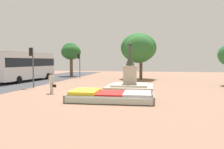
% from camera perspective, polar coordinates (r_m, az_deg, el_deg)
% --- Properties ---
extents(ground_plane, '(74.36, 74.36, 0.00)m').
position_cam_1_polar(ground_plane, '(16.92, -4.67, -5.29)').
color(ground_plane, '#8C6651').
extents(flower_planter, '(5.67, 2.99, 0.67)m').
position_cam_1_polar(flower_planter, '(14.34, -0.57, -5.73)').
color(flower_planter, '#38281C').
rests_on(flower_planter, ground_plane).
extents(statue_monument, '(4.47, 4.47, 4.39)m').
position_cam_1_polar(statue_monument, '(21.57, 4.72, -1.19)').
color(statue_monument, '#B3A994').
rests_on(statue_monument, ground_plane).
extents(traffic_light_mid_block, '(0.41, 0.30, 3.87)m').
position_cam_1_polar(traffic_light_mid_block, '(22.39, -20.18, 3.61)').
color(traffic_light_mid_block, '#4C5156').
rests_on(traffic_light_mid_block, ground_plane).
extents(traffic_light_far_corner, '(0.41, 0.30, 3.72)m').
position_cam_1_polar(traffic_light_far_corner, '(34.07, -8.58, 3.54)').
color(traffic_light_far_corner, '#4C5156').
rests_on(traffic_light_far_corner, ground_plane).
extents(city_bus, '(3.15, 10.36, 3.64)m').
position_cam_1_polar(city_bus, '(29.89, -21.71, 2.32)').
color(city_bus, silver).
rests_on(city_bus, ground_plane).
extents(pedestrian_with_handbag, '(0.71, 0.36, 1.68)m').
position_cam_1_polar(pedestrian_with_handbag, '(18.05, -15.47, -1.83)').
color(pedestrian_with_handbag, beige).
rests_on(pedestrian_with_handbag, ground_plane).
extents(park_tree_far_left, '(5.17, 6.04, 6.62)m').
position_cam_1_polar(park_tree_far_left, '(31.46, 6.97, 6.81)').
color(park_tree_far_left, brown).
rests_on(park_tree_far_left, ground_plane).
extents(park_tree_far_right, '(3.32, 3.27, 5.67)m').
position_cam_1_polar(park_tree_far_right, '(37.84, -10.72, 5.88)').
color(park_tree_far_right, brown).
rests_on(park_tree_far_right, ground_plane).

